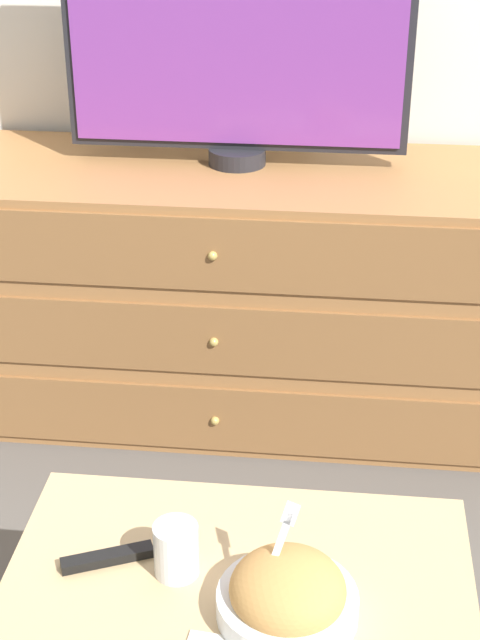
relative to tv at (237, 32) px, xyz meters
The scene contains 7 objects.
ground_plane 1.12m from the tv, 92.33° to the left, with size 12.00×12.00×0.00m, color #56514C.
dresser 0.72m from the tv, 113.28° to the right, with size 1.69×0.59×0.73m.
tv is the anchor object (origin of this frame).
coffee_table 1.50m from the tv, 83.72° to the right, with size 0.80×0.57×0.43m.
takeout_bowl 1.50m from the tv, 80.29° to the right, with size 0.23×0.23×0.18m.
drink_cup 1.41m from the tv, 88.37° to the right, with size 0.08×0.08×0.10m.
remote_control 1.42m from the tv, 94.02° to the right, with size 0.16×0.09×0.02m.
Camera 1 is at (0.29, -2.81, 1.60)m, focal length 55.00 mm.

